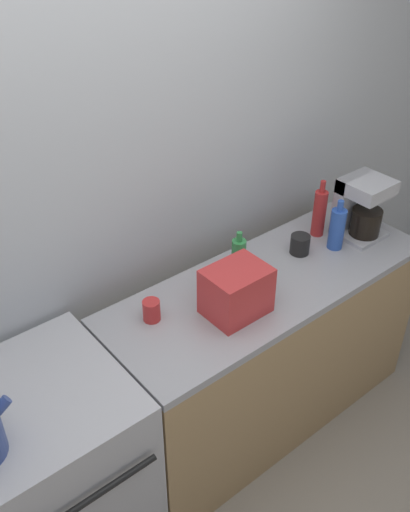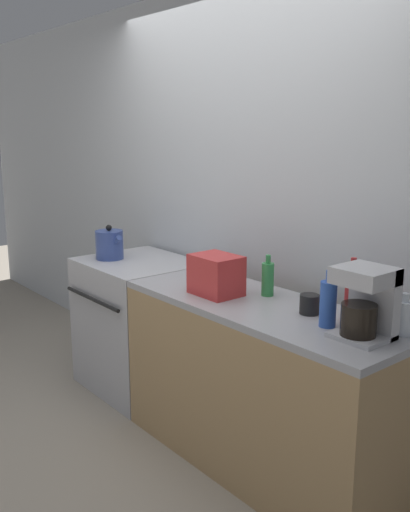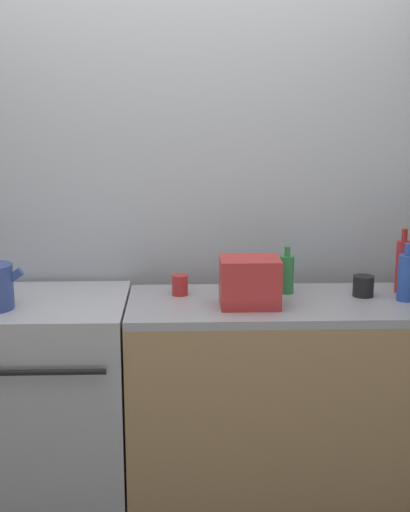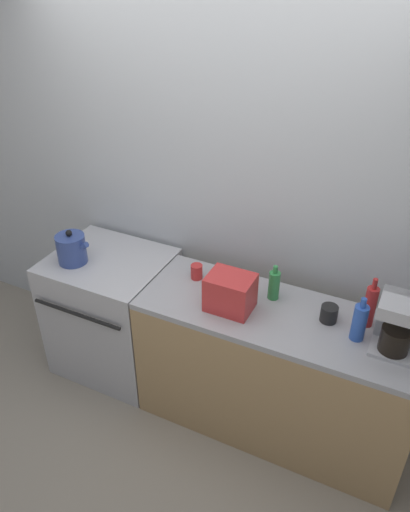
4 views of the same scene
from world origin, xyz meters
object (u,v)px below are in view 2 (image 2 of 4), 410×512
(kettle, at_px, (110,245))
(bottle_green, at_px, (268,279))
(bottle_clear, at_px, (404,317))
(bottle_red, at_px, (352,295))
(stove, at_px, (140,323))
(toaster, at_px, (216,275))
(bottle_blue, at_px, (328,303))
(coffee_maker, at_px, (366,301))
(cup_red, at_px, (206,270))
(cup_black, at_px, (309,304))

(kettle, height_order, bottle_green, kettle)
(bottle_clear, relative_size, bottle_red, 0.62)
(bottle_red, bearing_deg, bottle_green, 179.60)
(stove, bearing_deg, toaster, -6.65)
(stove, relative_size, bottle_blue, 3.45)
(coffee_maker, bearing_deg, cup_red, 174.84)
(bottle_blue, relative_size, cup_red, 2.78)
(toaster, bearing_deg, cup_black, 14.01)
(bottle_blue, bearing_deg, cup_black, 155.60)
(stove, distance_m, toaster, 1.07)
(coffee_maker, distance_m, cup_black, 0.37)
(kettle, height_order, cup_red, kettle)
(bottle_blue, bearing_deg, coffee_maker, 5.22)
(bottle_green, bearing_deg, bottle_blue, -15.34)
(bottle_green, height_order, cup_red, bottle_green)
(coffee_maker, bearing_deg, bottle_green, 169.97)
(coffee_maker, distance_m, bottle_clear, 0.19)
(bottle_blue, height_order, cup_red, bottle_blue)
(stove, height_order, bottle_blue, bottle_blue)
(bottle_clear, bearing_deg, cup_red, -177.99)
(stove, distance_m, cup_red, 0.78)
(stove, height_order, kettle, kettle)
(stove, relative_size, toaster, 3.48)
(kettle, distance_m, cup_red, 0.82)
(kettle, bearing_deg, cup_black, 4.84)
(stove, relative_size, coffee_maker, 2.90)
(kettle, relative_size, cup_red, 2.52)
(bottle_green, bearing_deg, kettle, -171.13)
(kettle, xyz_separation_m, cup_black, (1.62, 0.14, -0.05))
(cup_red, bearing_deg, coffee_maker, -5.16)
(stove, distance_m, bottle_green, 1.22)
(toaster, relative_size, bottle_blue, 0.99)
(toaster, height_order, coffee_maker, coffee_maker)
(kettle, height_order, bottle_blue, bottle_blue)
(toaster, relative_size, coffee_maker, 0.83)
(toaster, height_order, bottle_green, bottle_green)
(cup_red, relative_size, cup_black, 0.99)
(kettle, relative_size, toaster, 0.91)
(stove, xyz_separation_m, cup_red, (0.62, 0.07, 0.48))
(kettle, height_order, cup_black, kettle)
(bottle_clear, height_order, cup_red, bottle_clear)
(kettle, bearing_deg, coffee_maker, 2.27)
(toaster, height_order, bottle_clear, toaster)
(kettle, distance_m, bottle_clear, 2.07)
(bottle_blue, relative_size, bottle_red, 0.86)
(bottle_blue, relative_size, bottle_clear, 1.40)
(stove, distance_m, kettle, 0.57)
(coffee_maker, relative_size, cup_red, 3.30)
(kettle, relative_size, bottle_green, 1.07)
(stove, relative_size, bottle_green, 4.06)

